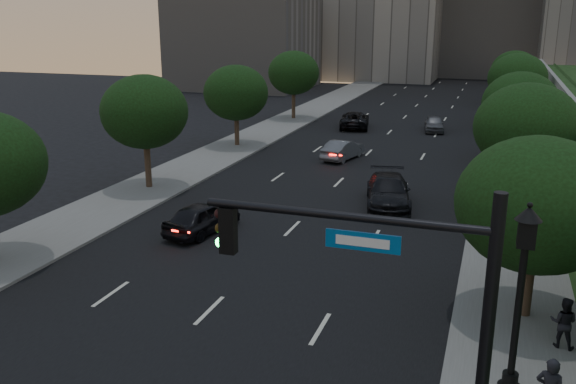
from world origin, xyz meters
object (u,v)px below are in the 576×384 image
at_px(sedan_far_right, 434,124).
at_px(pedestrian_c, 526,245).
at_px(sedan_near_left, 202,217).
at_px(traffic_signal_mast, 422,358).
at_px(pedestrian_b, 564,322).
at_px(sedan_near_right, 388,191).
at_px(street_lamp, 517,317).
at_px(sedan_far_left, 355,120).
at_px(sedan_mid_left, 343,150).

bearing_deg(sedan_far_right, pedestrian_c, -85.44).
bearing_deg(sedan_far_right, sedan_near_left, -111.79).
relative_size(traffic_signal_mast, pedestrian_b, 4.35).
bearing_deg(traffic_signal_mast, sedan_near_right, 101.33).
relative_size(street_lamp, pedestrian_b, 3.50).
height_order(sedan_near_right, pedestrian_b, pedestrian_b).
xyz_separation_m(traffic_signal_mast, sedan_near_right, (-4.23, 21.13, -2.87)).
relative_size(sedan_near_left, sedan_far_right, 1.06).
distance_m(sedan_far_right, pedestrian_c, 30.96).
height_order(traffic_signal_mast, sedan_near_right, traffic_signal_mast).
bearing_deg(sedan_far_left, sedan_near_right, 96.70).
bearing_deg(sedan_mid_left, traffic_signal_mast, 119.56).
height_order(sedan_near_right, pedestrian_c, pedestrian_c).
relative_size(street_lamp, sedan_near_left, 1.29).
xyz_separation_m(street_lamp, sedan_far_right, (-6.11, 40.18, -1.93)).
height_order(street_lamp, pedestrian_b, street_lamp).
distance_m(sedan_mid_left, sedan_far_right, 14.30).
bearing_deg(sedan_far_right, traffic_signal_mast, -92.56).
xyz_separation_m(sedan_near_left, pedestrian_b, (15.13, -6.06, 0.21)).
distance_m(traffic_signal_mast, sedan_mid_left, 32.70).
distance_m(sedan_near_right, sedan_far_right, 23.50).
xyz_separation_m(sedan_far_left, pedestrian_c, (13.85, -29.68, 0.26)).
distance_m(sedan_near_left, sedan_far_left, 30.05).
bearing_deg(street_lamp, sedan_far_left, 108.42).
relative_size(sedan_near_left, sedan_near_right, 0.79).
relative_size(traffic_signal_mast, sedan_near_right, 1.26).
bearing_deg(sedan_mid_left, sedan_near_right, 129.45).
distance_m(street_lamp, sedan_near_left, 16.76).
relative_size(sedan_near_right, pedestrian_b, 3.45).
relative_size(sedan_near_left, pedestrian_b, 2.72).
relative_size(street_lamp, sedan_near_right, 1.01).
xyz_separation_m(street_lamp, pedestrian_c, (0.64, 9.97, -1.63)).
distance_m(traffic_signal_mast, sedan_near_left, 18.56).
distance_m(street_lamp, sedan_far_right, 40.69).
distance_m(traffic_signal_mast, pedestrian_c, 14.87).
bearing_deg(sedan_mid_left, pedestrian_b, 131.59).
xyz_separation_m(sedan_near_left, sedan_far_left, (0.39, 30.05, 0.01)).
bearing_deg(sedan_far_left, sedan_far_right, 173.69).
xyz_separation_m(sedan_mid_left, sedan_near_right, (5.00, -10.10, 0.10)).
relative_size(sedan_near_left, sedan_mid_left, 1.02).
distance_m(street_lamp, sedan_far_left, 41.84).
bearing_deg(pedestrian_c, pedestrian_b, 64.01).
bearing_deg(sedan_near_right, sedan_mid_left, 104.44).
relative_size(traffic_signal_mast, sedan_far_left, 1.30).
distance_m(traffic_signal_mast, sedan_near_right, 21.74).
relative_size(sedan_mid_left, sedan_far_right, 1.04).
relative_size(pedestrian_b, pedestrian_c, 0.94).
bearing_deg(street_lamp, sedan_mid_left, 112.47).
xyz_separation_m(sedan_far_right, pedestrian_c, (6.75, -30.21, 0.30)).
height_order(sedan_mid_left, sedan_far_right, sedan_mid_left).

